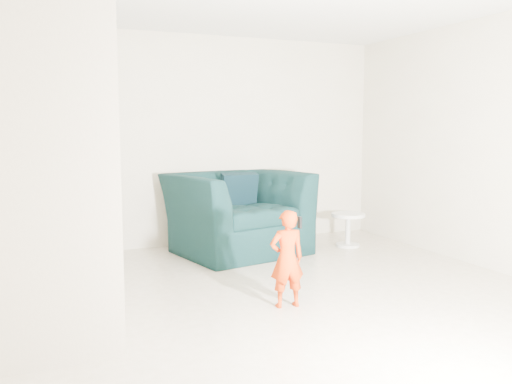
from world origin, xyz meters
TOP-DOWN VIEW (x-y plane):
  - floor at (0.00, 0.00)m, footprint 5.50×5.50m
  - back_wall at (0.00, 2.75)m, footprint 5.00×0.00m
  - armchair at (0.28, 2.09)m, footprint 1.75×1.60m
  - toddler at (-0.06, 0.02)m, footprint 0.32×0.22m
  - side_table at (1.70, 1.85)m, footprint 0.43×0.43m
  - staircase at (-2.00, 0.55)m, footprint 1.02×3.03m
  - cushion at (0.38, 2.32)m, footprint 0.46×0.22m
  - throw at (-0.34, 2.01)m, footprint 0.05×0.49m
  - phone at (0.05, -0.00)m, footprint 0.02×0.05m

SIDE VIEW (x-z plane):
  - floor at x=0.00m, z-range 0.00..0.00m
  - side_table at x=1.70m, z-range 0.07..0.51m
  - toddler at x=-0.06m, z-range 0.00..0.84m
  - armchair at x=0.28m, z-range 0.00..0.98m
  - throw at x=-0.34m, z-range 0.34..0.89m
  - phone at x=0.05m, z-range 0.68..0.78m
  - cushion at x=0.38m, z-range 0.51..0.97m
  - staircase at x=-2.00m, z-range -0.86..2.76m
  - back_wall at x=0.00m, z-range -1.15..3.85m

